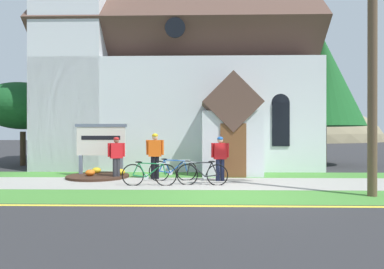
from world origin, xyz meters
The scene contains 18 objects.
ground centered at (0.00, 4.00, 0.00)m, with size 140.00×140.00×0.00m, color #2B2B2D.
sidewalk_slab centered at (-2.07, 2.00, 0.01)m, with size 32.00×2.58×0.01m, color #99968E.
grass_verge centered at (-2.07, -0.24, 0.00)m, with size 32.00×1.90×0.01m, color #427F33.
church_lawn centered at (-2.07, 4.17, 0.00)m, with size 24.00×1.76×0.01m, color #427F33.
curb_paint_stripe centered at (-2.07, -1.34, 0.00)m, with size 28.00×0.16×0.01m, color yellow.
church_building centered at (-2.53, 9.49, 4.90)m, with size 13.72×11.39×13.21m.
church_sign centered at (-4.92, 3.68, 1.38)m, with size 2.06×0.13×2.09m.
flower_bed centered at (-4.90, 3.32, 0.07)m, with size 2.36×2.36×0.34m.
bicycle_silver centered at (-2.65, 1.46, 0.38)m, with size 1.80×0.08×0.82m.
bicycle_blue centered at (-1.96, 2.55, 0.38)m, with size 1.72×0.29×0.83m.
bicycle_black centered at (-0.91, 1.62, 0.37)m, with size 1.71×0.14×0.83m.
cyclist_in_green_jersey centered at (-2.67, 2.98, 1.01)m, with size 0.67×0.29×1.71m.
cyclist_in_orange_jersey centered at (-4.12, 2.96, 0.91)m, with size 0.60×0.38×1.58m.
cyclist_in_blue_jersey centered at (-0.26, 2.54, 0.92)m, with size 0.64×0.28×1.60m.
utility_pole centered at (3.59, -0.07, 4.41)m, with size 3.12×0.28×7.95m.
roadside_conifer centered at (5.81, 8.49, 4.49)m, with size 4.19×4.19×6.88m.
yard_deciduous_tree centered at (-10.42, 7.78, 3.17)m, with size 4.10×4.10×4.42m.
distant_hill centered at (0.19, 65.52, 0.00)m, with size 80.97×47.97×24.14m, color #847A5B.
Camera 1 is at (-1.03, -8.64, 1.70)m, focal length 29.14 mm.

